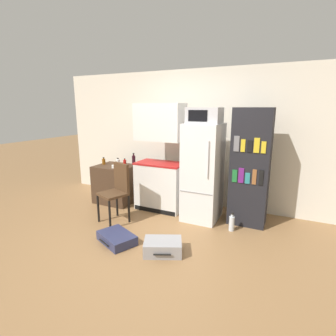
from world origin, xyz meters
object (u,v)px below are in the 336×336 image
object	(u,v)px
suitcase_small_flat	(117,238)
bottle_ketchup_red	(125,163)
suitcase_large_flat	(163,247)
microwave	(205,115)
refrigerator	(203,172)
side_table	(116,184)
bottle_milk_white	(118,162)
kitchen_hutch	(160,162)
bookshelf	(250,168)
chair	(117,187)
bottle_wine_dark	(134,160)
bowl	(116,166)
bottle_amber_beer	(104,161)
water_bottle_front	(232,223)

from	to	relation	value
suitcase_small_flat	bottle_ketchup_red	bearing A→B (deg)	143.99
suitcase_large_flat	suitcase_small_flat	bearing A→B (deg)	158.00
microwave	suitcase_small_flat	distance (m)	2.31
refrigerator	suitcase_large_flat	distance (m)	1.50
side_table	bottle_milk_white	xyz separation A→B (m)	(0.03, 0.06, 0.44)
bottle_ketchup_red	suitcase_large_flat	distance (m)	2.22
microwave	bottle_ketchup_red	size ratio (longest dim) A/B	3.63
kitchen_hutch	bookshelf	bearing A→B (deg)	1.89
microwave	chair	xyz separation A→B (m)	(-1.24, -0.72, -1.17)
bottle_wine_dark	chair	distance (m)	1.02
suitcase_large_flat	bottle_wine_dark	bearing A→B (deg)	108.24
bottle_milk_white	bottle_wine_dark	distance (m)	0.32
bowl	suitcase_large_flat	bearing A→B (deg)	-36.70
bottle_amber_beer	bottle_ketchup_red	size ratio (longest dim) A/B	0.99
microwave	bottle_milk_white	bearing A→B (deg)	177.48
suitcase_large_flat	bottle_milk_white	bearing A→B (deg)	116.17
suitcase_small_flat	suitcase_large_flat	bearing A→B (deg)	26.54
kitchen_hutch	water_bottle_front	bearing A→B (deg)	-13.63
side_table	bottle_amber_beer	world-z (taller)	bottle_amber_beer
bookshelf	bowl	size ratio (longest dim) A/B	10.62
refrigerator	bottle_wine_dark	world-z (taller)	refrigerator
bookshelf	chair	world-z (taller)	bookshelf
bottle_wine_dark	water_bottle_front	distance (m)	2.28
microwave	bottle_amber_beer	size ratio (longest dim) A/B	3.68
bookshelf	water_bottle_front	size ratio (longest dim) A/B	6.32
bookshelf	water_bottle_front	xyz separation A→B (m)	(-0.16, -0.40, -0.82)
suitcase_large_flat	kitchen_hutch	bearing A→B (deg)	93.81
bookshelf	bottle_amber_beer	xyz separation A→B (m)	(-2.84, -0.12, -0.13)
kitchen_hutch	bottle_wine_dark	distance (m)	0.69
refrigerator	bottle_milk_white	bearing A→B (deg)	177.53
bottle_milk_white	bottle_amber_beer	distance (m)	0.31
side_table	microwave	size ratio (longest dim) A/B	1.41
bottle_milk_white	bowl	bearing A→B (deg)	-62.40
refrigerator	bowl	world-z (taller)	refrigerator
side_table	bookshelf	world-z (taller)	bookshelf
bottle_ketchup_red	bottle_milk_white	bearing A→B (deg)	-174.47
bottle_ketchup_red	kitchen_hutch	bearing A→B (deg)	-1.10
kitchen_hutch	chair	bearing A→B (deg)	-116.04
refrigerator	chair	xyz separation A→B (m)	(-1.24, -0.72, -0.23)
side_table	water_bottle_front	bearing A→B (deg)	-6.70
refrigerator	bottle_ketchup_red	size ratio (longest dim) A/B	11.09
refrigerator	bottle_amber_beer	size ratio (longest dim) A/B	11.25
kitchen_hutch	refrigerator	bearing A→B (deg)	-5.21
bottle_ketchup_red	suitcase_small_flat	distance (m)	1.82
microwave	bookshelf	bearing A→B (deg)	10.02
kitchen_hutch	refrigerator	xyz separation A→B (m)	(0.85, -0.08, -0.08)
refrigerator	water_bottle_front	bearing A→B (deg)	-24.85
bottle_amber_beer	bottle_wine_dark	xyz separation A→B (m)	(0.58, 0.21, 0.04)
suitcase_small_flat	side_table	bearing A→B (deg)	150.69
chair	suitcase_small_flat	xyz separation A→B (m)	(0.43, -0.63, -0.52)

